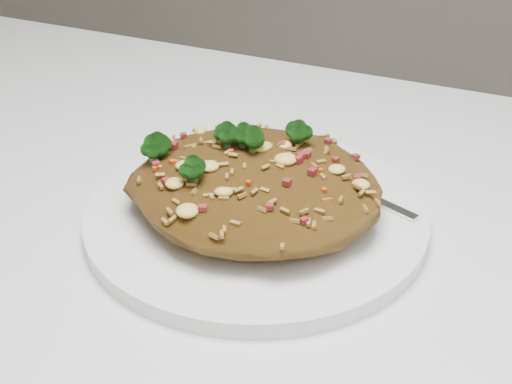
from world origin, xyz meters
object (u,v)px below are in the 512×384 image
Objects in this scene: fork at (343,185)px; plate at (256,215)px; fried_rice at (255,176)px; dining_table at (111,316)px.

plate is at bearing -111.63° from fork.
fried_rice is 0.09m from fork.
dining_table is at bearing -151.28° from plate.
dining_table is 0.23m from fork.
fried_rice reaches higher than dining_table.
fried_rice is at bearing 172.00° from plate.
fork is at bearing 47.37° from plate.
fried_rice is at bearing -112.32° from fork.
fried_rice is 1.30× the size of fork.
fried_rice reaches higher than fork.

